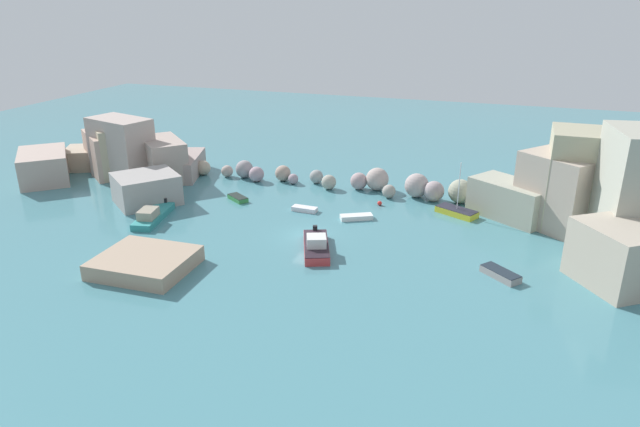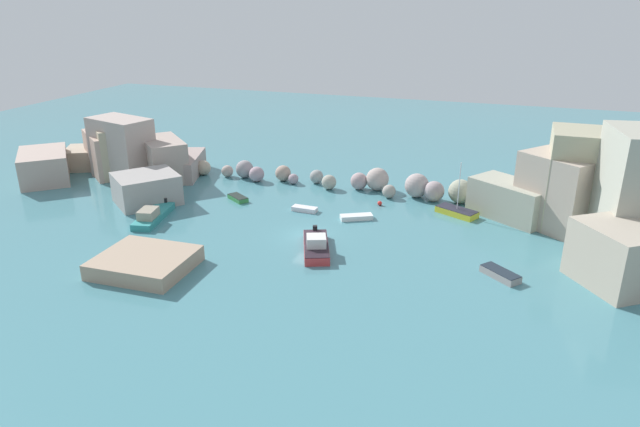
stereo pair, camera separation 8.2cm
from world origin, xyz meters
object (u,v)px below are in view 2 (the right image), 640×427
channel_buoy (380,203)px  moored_boat_0 (500,274)px  moored_boat_3 (356,217)px  moored_boat_4 (457,212)px  moored_boat_6 (305,209)px  moored_boat_2 (238,198)px  moored_boat_5 (152,215)px  moored_boat_1 (316,246)px  stone_dock (145,262)px

channel_buoy → moored_boat_0: size_ratio=0.15×
moored_boat_3 → moored_boat_4: bearing=-2.1°
moored_boat_3 → moored_boat_6: size_ratio=1.25×
moored_boat_2 → moored_boat_5: size_ratio=0.41×
moored_boat_0 → moored_boat_4: bearing=-29.2°
channel_buoy → moored_boat_2: moored_boat_2 is taller
moored_boat_6 → moored_boat_3: bearing=-1.5°
moored_boat_2 → moored_boat_6: (8.41, -0.82, -0.02)m
moored_boat_1 → moored_boat_3: size_ratio=1.96×
moored_boat_1 → moored_boat_6: 10.45m
moored_boat_0 → moored_boat_3: (-14.76, 8.77, -0.08)m
stone_dock → moored_boat_1: moored_boat_1 is taller
moored_boat_4 → stone_dock: bearing=-110.0°
stone_dock → channel_buoy: 26.66m
moored_boat_0 → moored_boat_2: (-29.10, 10.07, -0.06)m
moored_boat_0 → moored_boat_6: (-20.69, 9.25, -0.08)m
channel_buoy → moored_boat_4: bearing=-1.1°
stone_dock → moored_boat_3: stone_dock is taller
moored_boat_1 → moored_boat_3: bearing=150.2°
channel_buoy → moored_boat_5: 24.37m
moored_boat_0 → moored_boat_1: (-16.08, -0.12, 0.25)m
moored_boat_2 → moored_boat_4: 24.30m
stone_dock → moored_boat_3: 21.99m
moored_boat_4 → moored_boat_6: moored_boat_4 is taller
channel_buoy → moored_boat_3: channel_buoy is taller
stone_dock → channel_buoy: size_ratio=14.83×
moored_boat_1 → moored_boat_5: (-18.57, 1.75, -0.03)m
moored_boat_0 → moored_boat_5: moored_boat_5 is taller
moored_boat_0 → moored_boat_6: moored_boat_0 is taller
moored_boat_3 → moored_boat_6: (-5.93, 0.48, -0.00)m
moored_boat_0 → moored_boat_2: bearing=21.2°
moored_boat_1 → moored_boat_4: 17.50m
moored_boat_6 → moored_boat_5: bearing=-148.2°
moored_boat_4 → moored_boat_5: size_ratio=0.79×
moored_boat_1 → moored_boat_6: (-4.60, 9.37, -0.32)m
moored_boat_5 → moored_boat_3: bearing=97.7°
moored_boat_0 → moored_boat_5: (-34.66, 1.63, 0.22)m
moored_boat_2 → moored_boat_4: bearing=-137.8°
channel_buoy → moored_boat_4: size_ratio=0.09×
moored_boat_2 → moored_boat_6: size_ratio=1.06×
channel_buoy → moored_boat_2: size_ratio=0.17×
moored_boat_2 → moored_boat_5: bearing=90.9°
stone_dock → moored_boat_6: (7.87, 17.59, -0.44)m
moored_boat_2 → moored_boat_6: 8.45m
moored_boat_2 → moored_boat_3: size_ratio=0.85×
moored_boat_3 → moored_boat_4: (9.73, 4.68, 0.13)m
moored_boat_4 → moored_boat_6: (-15.65, -4.20, -0.13)m
moored_boat_4 → moored_boat_5: moored_boat_4 is taller
moored_boat_0 → moored_boat_1: bearing=40.7°
channel_buoy → moored_boat_0: bearing=-45.4°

